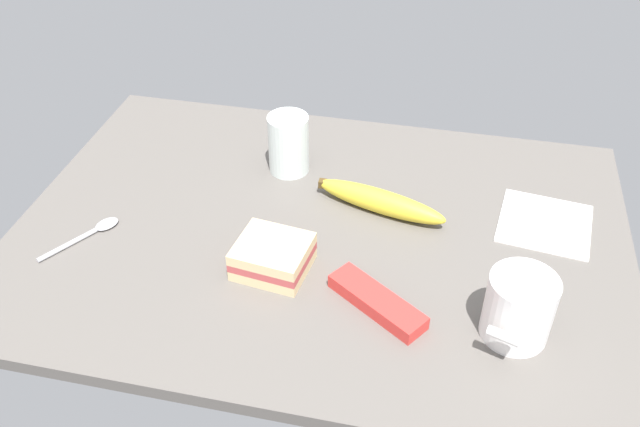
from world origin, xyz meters
The scene contains 8 objects.
tabletop centered at (0.00, 0.00, 1.00)cm, with size 90.00×64.00×2.00cm, color #5B5651.
coffee_mug_black centered at (-27.81, 14.57, 6.63)cm, with size 8.40×10.78×8.99cm.
sandwich_main centered at (4.52, 9.59, 4.20)cm, with size 10.73×9.90×4.40cm.
glass_of_milk centered at (8.30, -14.15, 6.33)cm, with size 6.61×6.61×9.89cm.
banana centered at (-7.98, -6.30, 3.84)cm, with size 21.08×9.06×3.69cm.
spoon centered at (32.54, 8.23, 2.38)cm, with size 8.13×11.82×0.80cm.
snack_bar centered at (-10.56, 13.82, 3.00)cm, with size 14.22×3.99×2.00cm, color red.
paper_napkin centered at (-32.62, -8.35, 2.15)cm, with size 13.19×13.19×0.30cm, color white.
Camera 1 is at (-16.46, 75.36, 66.74)cm, focal length 38.14 mm.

